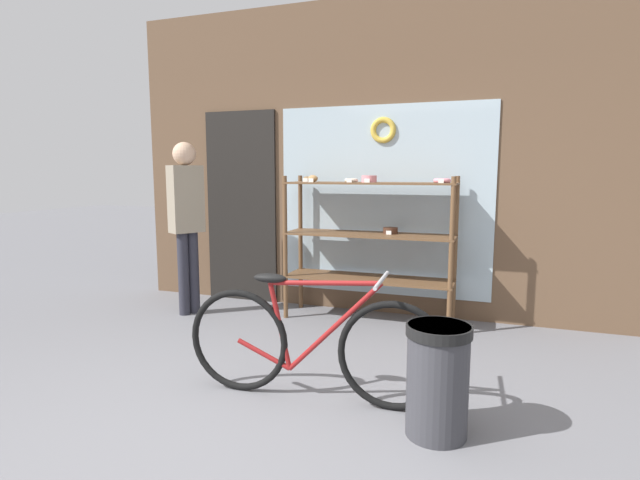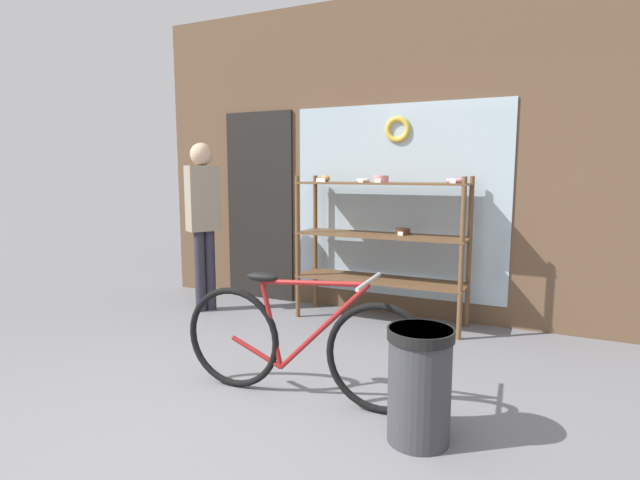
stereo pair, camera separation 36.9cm
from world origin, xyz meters
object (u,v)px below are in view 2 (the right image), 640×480
at_px(trash_bin, 419,380).
at_px(bicycle, 301,344).
at_px(display_case, 381,233).
at_px(pedestrian, 203,212).

bearing_deg(trash_bin, bicycle, 168.10).
bearing_deg(display_case, bicycle, -87.25).
xyz_separation_m(bicycle, pedestrian, (-1.87, 1.40, 0.66)).
bearing_deg(pedestrian, trash_bin, 89.16).
bearing_deg(bicycle, trash_bin, -15.53).
xyz_separation_m(pedestrian, trash_bin, (2.67, -1.57, -0.69)).
distance_m(display_case, pedestrian, 1.84).
height_order(display_case, trash_bin, display_case).
relative_size(display_case, bicycle, 0.96).
bearing_deg(trash_bin, display_case, 114.29).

